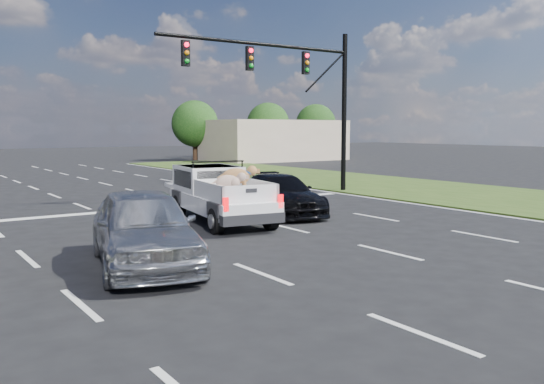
{
  "coord_description": "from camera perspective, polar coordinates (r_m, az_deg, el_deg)",
  "views": [
    {
      "loc": [
        -7.78,
        -9.19,
        2.82
      ],
      "look_at": [
        -0.14,
        2.0,
        1.33
      ],
      "focal_mm": 38.0,
      "sensor_mm": 36.0,
      "label": 1
    }
  ],
  "objects": [
    {
      "name": "black_coupe",
      "position": [
        19.09,
        0.85,
        -0.25
      ],
      "size": [
        2.75,
        4.8,
        1.31
      ],
      "primitive_type": "imported",
      "rotation": [
        0.0,
        0.0,
        -0.21
      ],
      "color": "black",
      "rests_on": "ground"
    },
    {
      "name": "traffic_signal",
      "position": [
        24.81,
        2.96,
        10.66
      ],
      "size": [
        9.11,
        0.31,
        7.0
      ],
      "color": "black",
      "rests_on": "ground"
    },
    {
      "name": "pickup_truck",
      "position": [
        17.57,
        -5.3,
        -0.12
      ],
      "size": [
        2.5,
        5.18,
        1.86
      ],
      "rotation": [
        0.0,
        0.0,
        -0.15
      ],
      "color": "black",
      "rests_on": "ground"
    },
    {
      "name": "road_markings",
      "position": [
        17.79,
        -7.96,
        -2.89
      ],
      "size": [
        17.75,
        60.0,
        0.01
      ],
      "color": "silver",
      "rests_on": "ground"
    },
    {
      "name": "tree_far_d",
      "position": [
        52.84,
        -7.66,
        6.72
      ],
      "size": [
        4.2,
        4.2,
        5.4
      ],
      "color": "#332114",
      "rests_on": "ground"
    },
    {
      "name": "silver_sedan",
      "position": [
        12.09,
        -12.57,
        -3.46
      ],
      "size": [
        3.01,
        5.07,
        1.62
      ],
      "primitive_type": "imported",
      "rotation": [
        0.0,
        0.0,
        -0.25
      ],
      "color": "#A5A7AC",
      "rests_on": "ground"
    },
    {
      "name": "tree_far_e",
      "position": [
        56.89,
        -0.39,
        6.74
      ],
      "size": [
        4.2,
        4.2,
        5.4
      ],
      "color": "#332114",
      "rests_on": "ground"
    },
    {
      "name": "ground",
      "position": [
        12.37,
        5.8,
        -6.94
      ],
      "size": [
        160.0,
        160.0,
        0.0
      ],
      "primitive_type": "plane",
      "color": "black",
      "rests_on": "ground"
    },
    {
      "name": "tree_far_f",
      "position": [
        60.45,
        4.36,
        6.69
      ],
      "size": [
        4.2,
        4.2,
        5.4
      ],
      "color": "#332114",
      "rests_on": "ground"
    },
    {
      "name": "building_right",
      "position": [
        52.47,
        0.24,
        5.15
      ],
      "size": [
        12.0,
        7.0,
        3.6
      ],
      "primitive_type": "cube",
      "color": "#C3AE95",
      "rests_on": "ground"
    },
    {
      "name": "grass_shoulder_right",
      "position": [
        25.89,
        19.37,
        -0.27
      ],
      "size": [
        8.0,
        60.0,
        0.06
      ],
      "primitive_type": "cube",
      "color": "#294314",
      "rests_on": "ground"
    }
  ]
}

